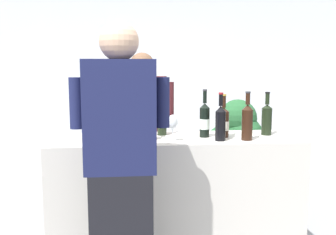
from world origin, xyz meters
TOP-DOWN VIEW (x-y plane):
  - wall_back at (0.00, 2.60)m, footprint 8.00×0.10m
  - counter at (0.00, 0.00)m, footprint 1.80×0.55m
  - wine_bottle_0 at (0.29, -0.14)m, footprint 0.07×0.07m
  - wine_bottle_1 at (0.21, 0.01)m, footprint 0.07×0.07m
  - wine_bottle_2 at (0.70, 0.05)m, footprint 0.08×0.08m
  - wine_bottle_3 at (-0.23, -0.10)m, footprint 0.08×0.08m
  - wine_bottle_4 at (0.35, -0.01)m, footprint 0.08×0.08m
  - wine_bottle_5 at (0.49, -0.14)m, footprint 0.08×0.08m
  - wine_bottle_6 at (-0.09, 0.12)m, footprint 0.07×0.07m
  - wine_glass at (-0.04, -0.12)m, footprint 0.08×0.08m
  - ice_bucket at (-0.54, -0.08)m, footprint 0.24×0.24m
  - person_server at (-0.23, 0.59)m, footprint 0.55×0.32m
  - person_guest at (-0.39, -0.58)m, footprint 0.55×0.24m
  - potted_shrub at (0.74, 0.97)m, footprint 0.60×0.64m

SIDE VIEW (x-z plane):
  - counter at x=0.00m, z-range 0.00..1.01m
  - potted_shrub at x=0.74m, z-range 0.12..1.34m
  - person_server at x=-0.23m, z-range -0.01..1.64m
  - person_guest at x=-0.39m, z-range -0.01..1.76m
  - ice_bucket at x=-0.54m, z-range 1.01..1.23m
  - wine_bottle_4 at x=0.35m, z-range 0.97..1.28m
  - wine_bottle_3 at x=-0.23m, z-range 0.97..1.30m
  - wine_bottle_6 at x=-0.09m, z-range 0.96..1.31m
  - wine_glass at x=-0.04m, z-range 1.05..1.23m
  - wine_bottle_1 at x=0.21m, z-range 0.96..1.32m
  - wine_bottle_2 at x=0.70m, z-range 0.98..1.31m
  - wine_bottle_0 at x=0.29m, z-range 0.98..1.31m
  - wine_bottle_5 at x=0.49m, z-range 0.98..1.32m
  - wall_back at x=0.00m, z-range 0.00..2.80m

